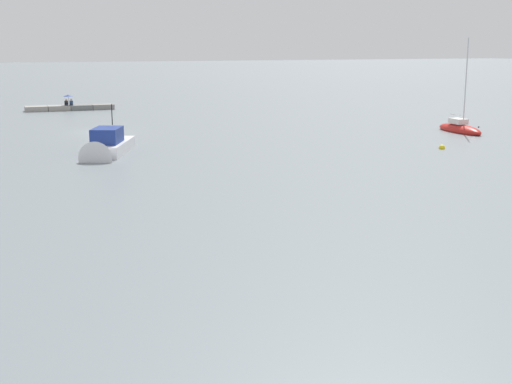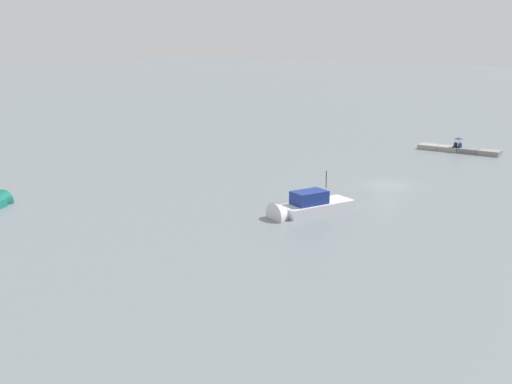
{
  "view_description": "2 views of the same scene",
  "coord_description": "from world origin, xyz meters",
  "px_view_note": "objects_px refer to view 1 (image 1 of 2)",
  "views": [
    {
      "loc": [
        8.78,
        60.58,
        7.44
      ],
      "look_at": [
        -1.38,
        34.24,
        1.41
      ],
      "focal_mm": 48.62,
      "sensor_mm": 36.0,
      "label": 1
    },
    {
      "loc": [
        -23.24,
        55.77,
        14.0
      ],
      "look_at": [
        0.92,
        20.85,
        3.47
      ],
      "focal_mm": 44.53,
      "sensor_mm": 36.0,
      "label": 2
    }
  ],
  "objects_px": {
    "motorboat_white_mid": "(106,149)",
    "umbrella_open_navy": "(68,96)",
    "person_seated_blue_left": "(71,103)",
    "sailboat_red_near": "(460,129)",
    "mooring_buoy_near": "(442,148)",
    "person_seated_dark_right": "(66,103)"
  },
  "relations": [
    {
      "from": "person_seated_dark_right",
      "to": "umbrella_open_navy",
      "type": "distance_m",
      "value": 0.92
    },
    {
      "from": "umbrella_open_navy",
      "to": "motorboat_white_mid",
      "type": "bearing_deg",
      "value": 87.77
    },
    {
      "from": "motorboat_white_mid",
      "to": "mooring_buoy_near",
      "type": "distance_m",
      "value": 23.94
    },
    {
      "from": "person_seated_blue_left",
      "to": "person_seated_dark_right",
      "type": "height_order",
      "value": "same"
    },
    {
      "from": "umbrella_open_navy",
      "to": "sailboat_red_near",
      "type": "height_order",
      "value": "sailboat_red_near"
    },
    {
      "from": "motorboat_white_mid",
      "to": "umbrella_open_navy",
      "type": "bearing_deg",
      "value": -69.89
    },
    {
      "from": "person_seated_blue_left",
      "to": "mooring_buoy_near",
      "type": "relative_size",
      "value": 1.61
    },
    {
      "from": "umbrella_open_navy",
      "to": "person_seated_blue_left",
      "type": "bearing_deg",
      "value": 140.26
    },
    {
      "from": "umbrella_open_navy",
      "to": "motorboat_white_mid",
      "type": "relative_size",
      "value": 0.16
    },
    {
      "from": "umbrella_open_navy",
      "to": "mooring_buoy_near",
      "type": "distance_m",
      "value": 46.21
    },
    {
      "from": "person_seated_blue_left",
      "to": "sailboat_red_near",
      "type": "relative_size",
      "value": 0.09
    },
    {
      "from": "person_seated_dark_right",
      "to": "sailboat_red_near",
      "type": "height_order",
      "value": "sailboat_red_near"
    },
    {
      "from": "person_seated_dark_right",
      "to": "umbrella_open_navy",
      "type": "height_order",
      "value": "umbrella_open_navy"
    },
    {
      "from": "person_seated_dark_right",
      "to": "sailboat_red_near",
      "type": "distance_m",
      "value": 44.14
    },
    {
      "from": "person_seated_blue_left",
      "to": "motorboat_white_mid",
      "type": "distance_m",
      "value": 34.71
    },
    {
      "from": "umbrella_open_navy",
      "to": "mooring_buoy_near",
      "type": "bearing_deg",
      "value": 118.26
    },
    {
      "from": "person_seated_blue_left",
      "to": "motorboat_white_mid",
      "type": "xyz_separation_m",
      "value": [
        1.63,
        34.67,
        -0.4
      ]
    },
    {
      "from": "person_seated_dark_right",
      "to": "motorboat_white_mid",
      "type": "distance_m",
      "value": 34.7
    },
    {
      "from": "motorboat_white_mid",
      "to": "person_seated_blue_left",
      "type": "bearing_deg",
      "value": -70.34
    },
    {
      "from": "person_seated_dark_right",
      "to": "umbrella_open_navy",
      "type": "relative_size",
      "value": 0.58
    },
    {
      "from": "person_seated_dark_right",
      "to": "person_seated_blue_left",
      "type": "bearing_deg",
      "value": -172.53
    },
    {
      "from": "mooring_buoy_near",
      "to": "person_seated_blue_left",
      "type": "bearing_deg",
      "value": -61.9
    }
  ]
}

